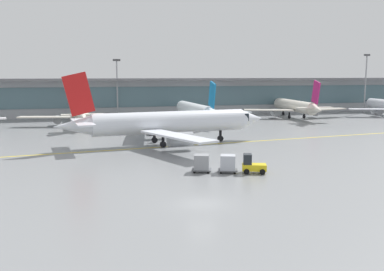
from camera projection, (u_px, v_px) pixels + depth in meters
ground_plane at (202, 204)px, 36.15m from camera, size 400.00×400.00×0.00m
taxiway_centreline_stripe at (174, 146)px, 64.75m from camera, size 109.37×12.50×0.01m
terminal_concourse at (116, 96)px, 111.48m from camera, size 200.94×11.00×9.60m
gate_airplane_2 at (80, 112)px, 91.20m from camera, size 24.88×26.74×8.86m
gate_airplane_3 at (195, 110)px, 94.61m from camera, size 26.27×28.22×9.36m
gate_airplane_4 at (295, 106)px, 106.13m from camera, size 26.18×28.27×9.36m
taxiing_regional_jet at (168, 123)px, 66.04m from camera, size 33.32×30.79×11.03m
baggage_tug at (252, 165)px, 47.23m from camera, size 2.92×2.31×2.10m
cargo_dolly_lead at (228, 163)px, 47.44m from camera, size 2.52×2.22×1.94m
cargo_dolly_trailing at (202, 163)px, 47.69m from camera, size 2.52×2.22×1.94m
apron_light_mast_1 at (117, 86)px, 105.39m from camera, size 1.80×0.36×14.22m
apron_light_mast_2 at (366, 81)px, 118.62m from camera, size 1.80×0.36×15.99m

